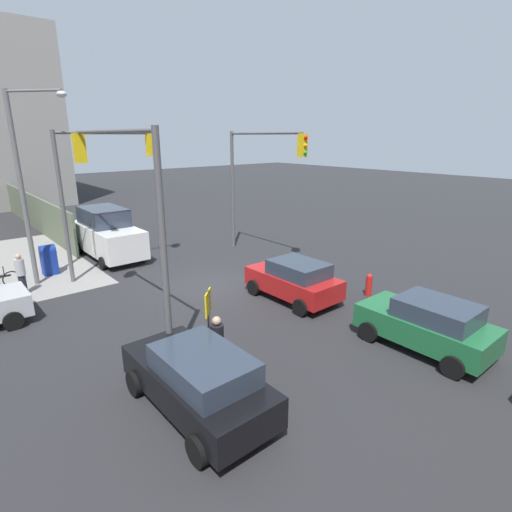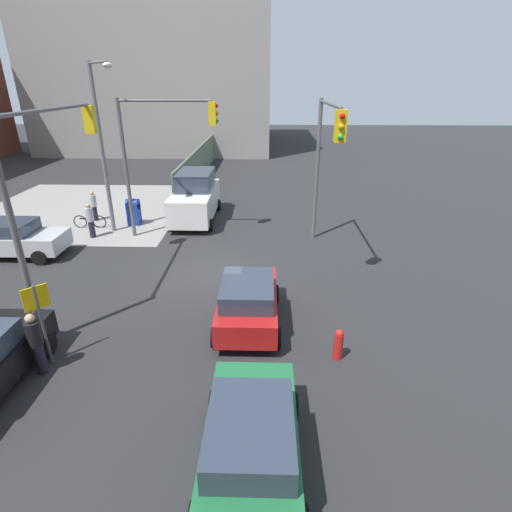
{
  "view_description": "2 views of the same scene",
  "coord_description": "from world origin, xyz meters",
  "px_view_note": "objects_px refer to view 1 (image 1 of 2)",
  "views": [
    {
      "loc": [
        -13.61,
        9.06,
        6.25
      ],
      "look_at": [
        -1.25,
        -1.37,
        1.38
      ],
      "focal_mm": 28.0,
      "sensor_mm": 36.0,
      "label": 1
    },
    {
      "loc": [
        -14.22,
        -2.16,
        7.19
      ],
      "look_at": [
        -0.07,
        -1.77,
        0.95
      ],
      "focal_mm": 28.0,
      "sensor_mm": 36.0,
      "label": 2
    }
  ],
  "objects_px": {
    "fire_hydrant": "(369,284)",
    "pedestrian_walking_north": "(217,346)",
    "street_lamp_corner": "(27,176)",
    "sedan_green": "(428,324)",
    "mailbox_blue": "(49,259)",
    "hatchback_black": "(198,379)",
    "traffic_signal_se_corner": "(257,169)",
    "pedestrian_waiting": "(21,274)",
    "hatchback_red": "(294,279)",
    "traffic_signal_ne_corner": "(100,176)",
    "traffic_signal_nw_corner": "(122,192)",
    "van_white_delivery": "(107,234)"
  },
  "relations": [
    {
      "from": "hatchback_red",
      "to": "sedan_green",
      "type": "distance_m",
      "value": 5.32
    },
    {
      "from": "fire_hydrant",
      "to": "hatchback_red",
      "type": "height_order",
      "value": "hatchback_red"
    },
    {
      "from": "traffic_signal_nw_corner",
      "to": "sedan_green",
      "type": "relative_size",
      "value": 1.67
    },
    {
      "from": "street_lamp_corner",
      "to": "hatchback_red",
      "type": "distance_m",
      "value": 11.57
    },
    {
      "from": "traffic_signal_ne_corner",
      "to": "sedan_green",
      "type": "xyz_separation_m",
      "value": [
        -13.12,
        -4.71,
        -3.73
      ]
    },
    {
      "from": "fire_hydrant",
      "to": "sedan_green",
      "type": "bearing_deg",
      "value": 147.71
    },
    {
      "from": "mailbox_blue",
      "to": "pedestrian_walking_north",
      "type": "distance_m",
      "value": 12.06
    },
    {
      "from": "hatchback_red",
      "to": "pedestrian_waiting",
      "type": "xyz_separation_m",
      "value": [
        7.51,
        8.11,
        0.07
      ]
    },
    {
      "from": "traffic_signal_se_corner",
      "to": "mailbox_blue",
      "type": "xyz_separation_m",
      "value": [
        3.86,
        9.5,
        -3.88
      ]
    },
    {
      "from": "traffic_signal_ne_corner",
      "to": "street_lamp_corner",
      "type": "xyz_separation_m",
      "value": [
        0.41,
        2.77,
        0.13
      ]
    },
    {
      "from": "traffic_signal_ne_corner",
      "to": "fire_hydrant",
      "type": "height_order",
      "value": "traffic_signal_ne_corner"
    },
    {
      "from": "traffic_signal_se_corner",
      "to": "traffic_signal_ne_corner",
      "type": "distance_m",
      "value": 7.61
    },
    {
      "from": "hatchback_red",
      "to": "traffic_signal_ne_corner",
      "type": "bearing_deg",
      "value": 29.4
    },
    {
      "from": "street_lamp_corner",
      "to": "sedan_green",
      "type": "relative_size",
      "value": 2.05
    },
    {
      "from": "mailbox_blue",
      "to": "pedestrian_walking_north",
      "type": "height_order",
      "value": "pedestrian_walking_north"
    },
    {
      "from": "traffic_signal_ne_corner",
      "to": "pedestrian_waiting",
      "type": "xyz_separation_m",
      "value": [
        -0.3,
        3.71,
        -3.66
      ]
    },
    {
      "from": "street_lamp_corner",
      "to": "van_white_delivery",
      "type": "bearing_deg",
      "value": -58.33
    },
    {
      "from": "mailbox_blue",
      "to": "fire_hydrant",
      "type": "xyz_separation_m",
      "value": [
        -11.2,
        -9.2,
        -0.28
      ]
    },
    {
      "from": "traffic_signal_nw_corner",
      "to": "hatchback_black",
      "type": "relative_size",
      "value": 1.51
    },
    {
      "from": "mailbox_blue",
      "to": "hatchback_red",
      "type": "height_order",
      "value": "hatchback_red"
    },
    {
      "from": "traffic_signal_ne_corner",
      "to": "hatchback_black",
      "type": "relative_size",
      "value": 1.51
    },
    {
      "from": "traffic_signal_nw_corner",
      "to": "fire_hydrant",
      "type": "xyz_separation_m",
      "value": [
        -2.88,
        -8.7,
        -4.19
      ]
    },
    {
      "from": "fire_hydrant",
      "to": "sedan_green",
      "type": "relative_size",
      "value": 0.24
    },
    {
      "from": "hatchback_red",
      "to": "street_lamp_corner",
      "type": "bearing_deg",
      "value": 41.11
    },
    {
      "from": "fire_hydrant",
      "to": "traffic_signal_nw_corner",
      "type": "bearing_deg",
      "value": 71.67
    },
    {
      "from": "fire_hydrant",
      "to": "van_white_delivery",
      "type": "relative_size",
      "value": 0.17
    },
    {
      "from": "mailbox_blue",
      "to": "street_lamp_corner",
      "type": "bearing_deg",
      "value": 156.2
    },
    {
      "from": "traffic_signal_nw_corner",
      "to": "pedestrian_walking_north",
      "type": "height_order",
      "value": "traffic_signal_nw_corner"
    },
    {
      "from": "mailbox_blue",
      "to": "van_white_delivery",
      "type": "distance_m",
      "value": 3.4
    },
    {
      "from": "traffic_signal_ne_corner",
      "to": "pedestrian_walking_north",
      "type": "xyz_separation_m",
      "value": [
        -10.3,
        1.01,
        -3.63
      ]
    },
    {
      "from": "traffic_signal_ne_corner",
      "to": "hatchback_red",
      "type": "xyz_separation_m",
      "value": [
        -7.81,
        -4.4,
        -3.73
      ]
    },
    {
      "from": "van_white_delivery",
      "to": "street_lamp_corner",
      "type": "bearing_deg",
      "value": 121.67
    },
    {
      "from": "hatchback_black",
      "to": "pedestrian_waiting",
      "type": "relative_size",
      "value": 2.47
    },
    {
      "from": "hatchback_black",
      "to": "pedestrian_waiting",
      "type": "distance_m",
      "value": 10.93
    },
    {
      "from": "sedan_green",
      "to": "pedestrian_walking_north",
      "type": "xyz_separation_m",
      "value": [
        2.82,
        5.71,
        0.1
      ]
    },
    {
      "from": "pedestrian_walking_north",
      "to": "hatchback_black",
      "type": "bearing_deg",
      "value": -106.14
    },
    {
      "from": "mailbox_blue",
      "to": "pedestrian_waiting",
      "type": "distance_m",
      "value": 2.5
    },
    {
      "from": "traffic_signal_nw_corner",
      "to": "street_lamp_corner",
      "type": "xyz_separation_m",
      "value": [
        7.03,
        1.07,
        0.03
      ]
    },
    {
      "from": "street_lamp_corner",
      "to": "pedestrian_waiting",
      "type": "distance_m",
      "value": 3.97
    },
    {
      "from": "traffic_signal_se_corner",
      "to": "pedestrian_waiting",
      "type": "relative_size",
      "value": 3.72
    },
    {
      "from": "hatchback_black",
      "to": "pedestrian_walking_north",
      "type": "height_order",
      "value": "pedestrian_walking_north"
    },
    {
      "from": "traffic_signal_se_corner",
      "to": "pedestrian_walking_north",
      "type": "height_order",
      "value": "traffic_signal_se_corner"
    },
    {
      "from": "traffic_signal_se_corner",
      "to": "pedestrian_walking_north",
      "type": "xyz_separation_m",
      "value": [
        -8.14,
        8.3,
        -3.7
      ]
    },
    {
      "from": "mailbox_blue",
      "to": "hatchback_black",
      "type": "distance_m",
      "value": 12.81
    },
    {
      "from": "fire_hydrant",
      "to": "pedestrian_walking_north",
      "type": "xyz_separation_m",
      "value": [
        -0.8,
        8.0,
        0.46
      ]
    },
    {
      "from": "street_lamp_corner",
      "to": "hatchback_red",
      "type": "height_order",
      "value": "street_lamp_corner"
    },
    {
      "from": "sedan_green",
      "to": "traffic_signal_nw_corner",
      "type": "bearing_deg",
      "value": 44.6
    },
    {
      "from": "traffic_signal_nw_corner",
      "to": "fire_hydrant",
      "type": "relative_size",
      "value": 6.91
    },
    {
      "from": "van_white_delivery",
      "to": "pedestrian_waiting",
      "type": "height_order",
      "value": "van_white_delivery"
    },
    {
      "from": "sedan_green",
      "to": "hatchback_red",
      "type": "bearing_deg",
      "value": 3.3
    }
  ]
}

